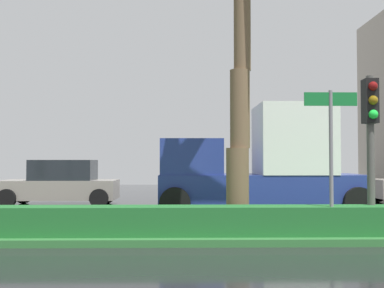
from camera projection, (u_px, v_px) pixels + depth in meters
The scene contains 7 objects.
ground_plane at pixel (246, 228), 12.23m from camera, with size 90.00×42.00×0.10m, color black.
median_strip at pixel (252, 229), 11.24m from camera, with size 85.50×4.00×0.15m, color #2D6B33.
median_hedge at pixel (262, 220), 9.85m from camera, with size 76.50×0.70×0.60m.
traffic_signal_median_right at pixel (371, 124), 10.17m from camera, with size 0.28×0.43×3.38m.
street_name_sign at pixel (331, 142), 9.75m from camera, with size 1.10×0.08×3.00m.
car_in_traffic_second at pixel (61, 184), 17.87m from camera, with size 4.30×2.02×1.72m.
box_truck_lead at pixel (263, 165), 15.07m from camera, with size 6.40×2.64×3.46m.
Camera 1 is at (-1.64, -3.27, 1.70)m, focal length 44.28 mm.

